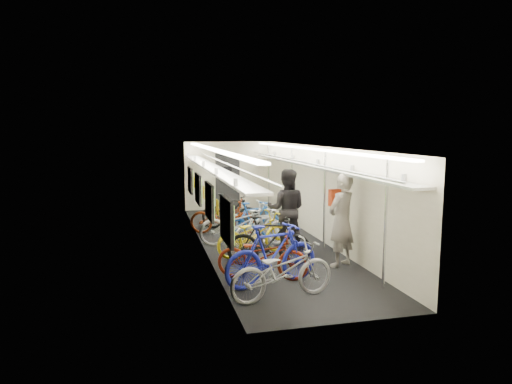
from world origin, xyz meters
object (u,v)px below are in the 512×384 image
passenger_mid (286,209)px  backpack (335,198)px  bicycle_0 (282,271)px  passenger_near (341,220)px  bicycle_1 (272,255)px

passenger_mid → backpack: 1.17m
backpack → bicycle_0: bearing=-136.6°
backpack → passenger_near: bearing=-113.8°
passenger_near → backpack: size_ratio=5.08×
passenger_mid → bicycle_0: bearing=91.8°
bicycle_0 → passenger_near: bearing=-59.1°
bicycle_0 → bicycle_1: bicycle_1 is taller
bicycle_1 → backpack: bearing=-62.8°
bicycle_1 → passenger_near: 1.93m
bicycle_1 → passenger_near: size_ratio=0.99×
bicycle_1 → passenger_mid: passenger_mid is taller
bicycle_0 → passenger_mid: passenger_mid is taller
passenger_near → backpack: passenger_near is taller
bicycle_0 → bicycle_1: bearing=-12.4°
passenger_near → backpack: 1.10m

